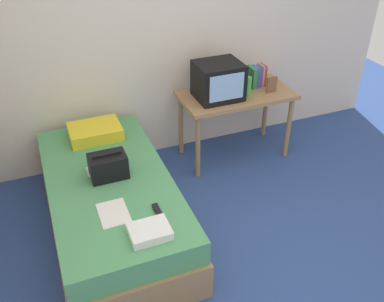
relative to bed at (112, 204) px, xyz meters
The scene contains 14 objects.
ground_plane 1.28m from the bed, 45.81° to the right, with size 8.00×8.00×0.00m, color #2D4784.
wall_back 1.75m from the bed, 51.58° to the left, with size 5.20×0.10×2.60m, color beige.
bed is the anchor object (origin of this frame).
desk 1.67m from the bed, 24.12° to the left, with size 1.16×0.60×0.73m.
tv 1.57m from the bed, 27.05° to the left, with size 0.44×0.39×0.36m.
water_bottle 1.76m from the bed, 20.33° to the left, with size 0.07×0.07×0.20m, color green.
book_row 2.00m from the bed, 23.29° to the left, with size 0.16×0.16×0.23m.
picture_frame 1.99m from the bed, 17.00° to the left, with size 0.11×0.02×0.16m, color brown.
pillow 0.76m from the bed, 87.44° to the left, with size 0.47×0.35×0.12m, color yellow.
handbag 0.37m from the bed, 62.72° to the left, with size 0.30×0.20×0.22m.
magazine 0.52m from the bed, 97.55° to the right, with size 0.21×0.29×0.01m, color white.
remote_dark 0.66m from the bed, 65.37° to the right, with size 0.04×0.16×0.02m, color black.
remote_silver 0.33m from the bed, 136.93° to the left, with size 0.04×0.14×0.02m, color #B7B7BC.
folded_towel 0.81m from the bed, 80.47° to the right, with size 0.28×0.22×0.06m, color white.
Camera 1 is at (-1.27, -1.93, 2.62)m, focal length 39.84 mm.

